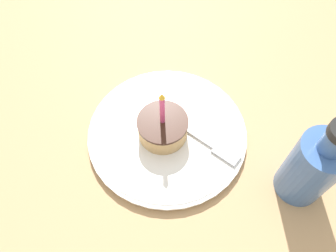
# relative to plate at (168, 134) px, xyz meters

# --- Properties ---
(ground_plane) EXTENTS (2.40, 2.40, 0.04)m
(ground_plane) POSITION_rel_plate_xyz_m (-0.00, -0.01, -0.03)
(ground_plane) COLOR tan
(ground_plane) RESTS_ON ground
(plate) EXTENTS (0.27, 0.27, 0.01)m
(plate) POSITION_rel_plate_xyz_m (0.00, 0.00, 0.00)
(plate) COLOR white
(plate) RESTS_ON ground_plane
(cake_slice) EXTENTS (0.08, 0.08, 0.11)m
(cake_slice) POSITION_rel_plate_xyz_m (-0.00, -0.01, 0.03)
(cake_slice) COLOR tan
(cake_slice) RESTS_ON plate
(fork) EXTENTS (0.16, 0.07, 0.00)m
(fork) POSITION_rel_plate_xyz_m (0.04, 0.04, 0.01)
(fork) COLOR #B2B2B7
(fork) RESTS_ON plate
(bottle) EXTENTS (0.07, 0.07, 0.17)m
(bottle) POSITION_rel_plate_xyz_m (0.19, 0.12, 0.06)
(bottle) COLOR #3F66A5
(bottle) RESTS_ON ground_plane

